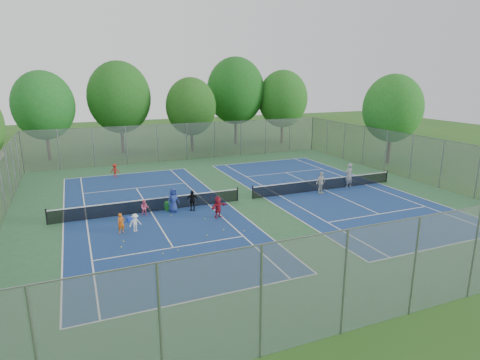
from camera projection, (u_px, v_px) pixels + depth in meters
name	position (u px, v px, depth m)	size (l,w,h in m)	color
ground	(245.00, 200.00, 29.86)	(120.00, 120.00, 0.00)	#29571B
court_pad	(245.00, 200.00, 29.85)	(32.00, 32.00, 0.01)	#2E6138
court_left	(151.00, 212.00, 27.23)	(10.97, 23.77, 0.01)	navy
court_right	(324.00, 190.00, 32.47)	(10.97, 23.77, 0.01)	navy
net_left	(150.00, 206.00, 27.12)	(12.87, 0.10, 0.91)	black
net_right	(325.00, 185.00, 32.36)	(12.87, 0.10, 0.91)	black
fence_north	(187.00, 142.00, 43.63)	(32.00, 0.10, 4.00)	gray
fence_south	(414.00, 267.00, 15.07)	(32.00, 0.10, 4.00)	gray
fence_east	(411.00, 157.00, 35.33)	(32.00, 0.10, 4.00)	gray
tree_nw	(43.00, 106.00, 42.77)	(6.40, 6.40, 9.58)	#443326
tree_nl	(119.00, 97.00, 46.49)	(7.20, 7.20, 10.69)	#443326
tree_nc	(191.00, 107.00, 47.99)	(6.00, 6.00, 8.85)	#443326
tree_nr	(236.00, 91.00, 52.87)	(7.60, 7.60, 11.42)	#443326
tree_ne	(283.00, 99.00, 53.60)	(6.60, 6.60, 9.77)	#443326
tree_side_e	(393.00, 108.00, 40.87)	(6.00, 6.00, 9.20)	#443326
ball_crate	(130.00, 219.00, 25.42)	(0.34, 0.34, 0.29)	blue
ball_hopper	(167.00, 206.00, 27.45)	(0.32, 0.32, 0.63)	green
student_a	(121.00, 223.00, 23.44)	(0.45, 0.29, 1.22)	orange
student_b	(145.00, 208.00, 26.38)	(0.53, 0.41, 1.08)	#F35E86
student_c	(135.00, 223.00, 23.67)	(0.72, 0.41, 1.11)	white
student_d	(192.00, 200.00, 27.36)	(0.84, 0.35, 1.43)	black
student_e	(173.00, 200.00, 27.03)	(0.82, 0.54, 1.68)	navy
student_f	(218.00, 207.00, 25.97)	(1.33, 0.42, 1.43)	maroon
child_far_baseline	(115.00, 171.00, 36.41)	(0.80, 0.46, 1.24)	#A72017
instructor	(349.00, 175.00, 33.01)	(0.74, 0.48, 2.02)	gray
teen_court_b	(321.00, 183.00, 31.31)	(1.03, 0.43, 1.75)	silver
tennis_ball_0	(207.00, 235.00, 23.12)	(0.07, 0.07, 0.07)	yellow
tennis_ball_1	(163.00, 254.00, 20.74)	(0.07, 0.07, 0.07)	#CED732
tennis_ball_2	(224.00, 230.00, 23.95)	(0.07, 0.07, 0.07)	gold
tennis_ball_3	(178.00, 251.00, 21.13)	(0.07, 0.07, 0.07)	#AFCA2F
tennis_ball_4	(171.00, 216.00, 26.39)	(0.07, 0.07, 0.07)	gold
tennis_ball_5	(244.00, 231.00, 23.80)	(0.07, 0.07, 0.07)	yellow
tennis_ball_6	(121.00, 247.00, 21.52)	(0.07, 0.07, 0.07)	yellow
tennis_ball_7	(205.00, 219.00, 25.76)	(0.07, 0.07, 0.07)	#C1CE2F
tennis_ball_8	(170.00, 244.00, 22.00)	(0.07, 0.07, 0.07)	#CCE034
tennis_ball_9	(124.00, 242.00, 22.27)	(0.07, 0.07, 0.07)	yellow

